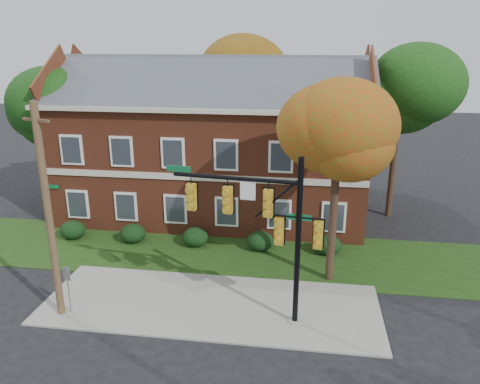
# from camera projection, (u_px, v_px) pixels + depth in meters

# --- Properties ---
(ground) EXTENTS (120.00, 120.00, 0.00)m
(ground) POSITION_uv_depth(u_px,v_px,m) (205.00, 319.00, 18.66)
(ground) COLOR black
(ground) RESTS_ON ground
(sidewalk) EXTENTS (14.00, 5.00, 0.08)m
(sidewalk) POSITION_uv_depth(u_px,v_px,m) (210.00, 305.00, 19.59)
(sidewalk) COLOR gray
(sidewalk) RESTS_ON ground
(grass_strip) EXTENTS (30.00, 6.00, 0.04)m
(grass_strip) POSITION_uv_depth(u_px,v_px,m) (230.00, 254.00, 24.30)
(grass_strip) COLOR #193811
(grass_strip) RESTS_ON ground
(apartment_building) EXTENTS (18.80, 8.80, 9.74)m
(apartment_building) POSITION_uv_depth(u_px,v_px,m) (213.00, 136.00, 28.64)
(apartment_building) COLOR brown
(apartment_building) RESTS_ON ground
(hedge_far_left) EXTENTS (1.40, 1.26, 1.05)m
(hedge_far_left) POSITION_uv_depth(u_px,v_px,m) (73.00, 230.00, 26.03)
(hedge_far_left) COLOR black
(hedge_far_left) RESTS_ON ground
(hedge_left) EXTENTS (1.40, 1.26, 1.05)m
(hedge_left) POSITION_uv_depth(u_px,v_px,m) (133.00, 233.00, 25.56)
(hedge_left) COLOR black
(hedge_left) RESTS_ON ground
(hedge_center) EXTENTS (1.40, 1.26, 1.05)m
(hedge_center) POSITION_uv_depth(u_px,v_px,m) (195.00, 237.00, 25.08)
(hedge_center) COLOR black
(hedge_center) RESTS_ON ground
(hedge_right) EXTENTS (1.40, 1.26, 1.05)m
(hedge_right) POSITION_uv_depth(u_px,v_px,m) (260.00, 241.00, 24.60)
(hedge_right) COLOR black
(hedge_right) RESTS_ON ground
(hedge_far_right) EXTENTS (1.40, 1.26, 1.05)m
(hedge_far_right) POSITION_uv_depth(u_px,v_px,m) (328.00, 245.00, 24.12)
(hedge_far_right) COLOR black
(hedge_far_right) RESTS_ON ground
(tree_near_right) EXTENTS (4.50, 4.25, 8.58)m
(tree_near_right) POSITION_uv_depth(u_px,v_px,m) (344.00, 139.00, 19.52)
(tree_near_right) COLOR black
(tree_near_right) RESTS_ON ground
(tree_left_rear) EXTENTS (5.40, 5.10, 8.88)m
(tree_left_rear) POSITION_uv_depth(u_px,v_px,m) (52.00, 108.00, 28.39)
(tree_left_rear) COLOR black
(tree_left_rear) RESTS_ON ground
(tree_right_rear) EXTENTS (6.30, 5.95, 10.62)m
(tree_right_rear) POSITION_uv_depth(u_px,v_px,m) (408.00, 85.00, 26.93)
(tree_right_rear) COLOR black
(tree_right_rear) RESTS_ON ground
(tree_far_rear) EXTENTS (6.84, 6.46, 11.52)m
(tree_far_rear) POSITION_uv_depth(u_px,v_px,m) (251.00, 65.00, 34.64)
(tree_far_rear) COLOR black
(tree_far_rear) RESTS_ON ground
(traffic_signal) EXTENTS (6.01, 0.89, 6.73)m
(traffic_signal) POSITION_uv_depth(u_px,v_px,m) (266.00, 222.00, 17.36)
(traffic_signal) COLOR gray
(traffic_signal) RESTS_ON ground
(utility_pole) EXTENTS (1.28, 0.55, 8.58)m
(utility_pole) POSITION_uv_depth(u_px,v_px,m) (48.00, 214.00, 17.62)
(utility_pole) COLOR #503925
(utility_pole) RESTS_ON ground
(sign_post) EXTENTS (0.31, 0.08, 2.14)m
(sign_post) POSITION_uv_depth(u_px,v_px,m) (68.00, 282.00, 18.54)
(sign_post) COLOR slate
(sign_post) RESTS_ON ground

